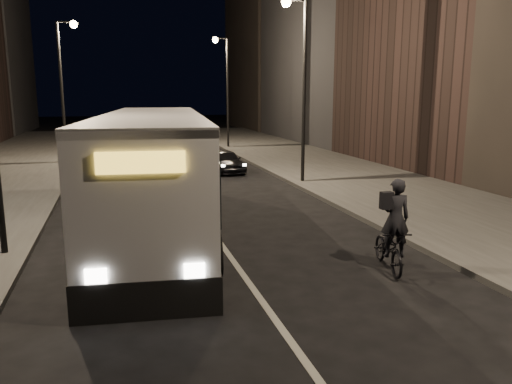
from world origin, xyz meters
TOP-DOWN VIEW (x-y plane):
  - ground at (0.00, 0.00)m, footprint 180.00×180.00m
  - sidewalk_right at (8.50, 14.00)m, footprint 7.00×70.00m
  - building_row_right at (16.00, 27.50)m, footprint 8.00×61.00m
  - streetlight_right_mid at (5.33, 12.00)m, footprint 1.20×0.44m
  - streetlight_right_far at (5.33, 28.00)m, footprint 1.20×0.44m
  - streetlight_left_far at (-5.33, 22.00)m, footprint 1.20×0.44m
  - city_bus at (-1.60, 5.92)m, footprint 4.19×13.45m
  - cyclist_on_bicycle at (3.47, 0.58)m, footprint 1.09×2.05m
  - car_near at (2.90, 16.51)m, footprint 1.78×3.69m
  - car_mid at (-2.65, 27.62)m, footprint 1.98×4.57m
  - car_far at (0.91, 34.36)m, footprint 1.90×4.50m

SIDE VIEW (x-z plane):
  - ground at x=0.00m, z-range 0.00..0.00m
  - sidewalk_right at x=8.50m, z-range 0.00..0.16m
  - car_near at x=2.90m, z-range 0.00..1.22m
  - car_far at x=0.91m, z-range 0.00..1.30m
  - car_mid at x=-2.65m, z-range 0.00..1.46m
  - cyclist_on_bicycle at x=3.47m, z-range -0.37..1.87m
  - city_bus at x=-1.60m, z-range 0.16..3.73m
  - streetlight_right_mid at x=5.33m, z-range 1.30..9.42m
  - streetlight_right_far at x=5.33m, z-range 1.30..9.42m
  - streetlight_left_far at x=-5.33m, z-range 1.30..9.42m
  - building_row_right at x=16.00m, z-range 0.00..21.00m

